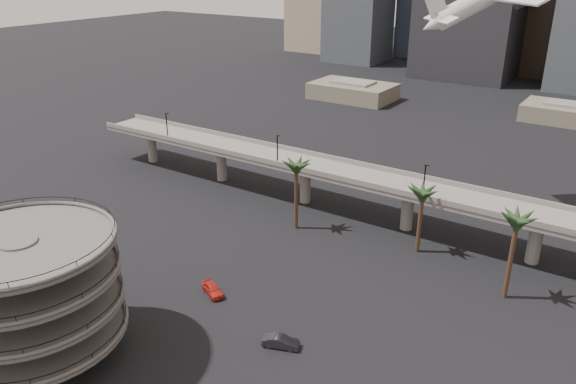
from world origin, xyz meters
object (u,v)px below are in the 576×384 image
Objects in this scene: parking_ramp at (27,288)px; car_a at (213,289)px; overpass at (354,179)px; car_b at (281,342)px.

car_a is (8.73, 22.67, -9.00)m from parking_ramp.
overpass is 42.81m from car_b.
parking_ramp is 0.17× the size of overpass.
parking_ramp is at bearing 106.42° from car_b.
car_b is (24.14, 18.18, -9.04)m from parking_ramp.
parking_ramp is at bearing -175.19° from car_a.
car_a is at bearing 68.94° from parking_ramp.
parking_ramp is 4.55× the size of car_a.
parking_ramp is 60.46m from overpass.
overpass reaches higher than car_a.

